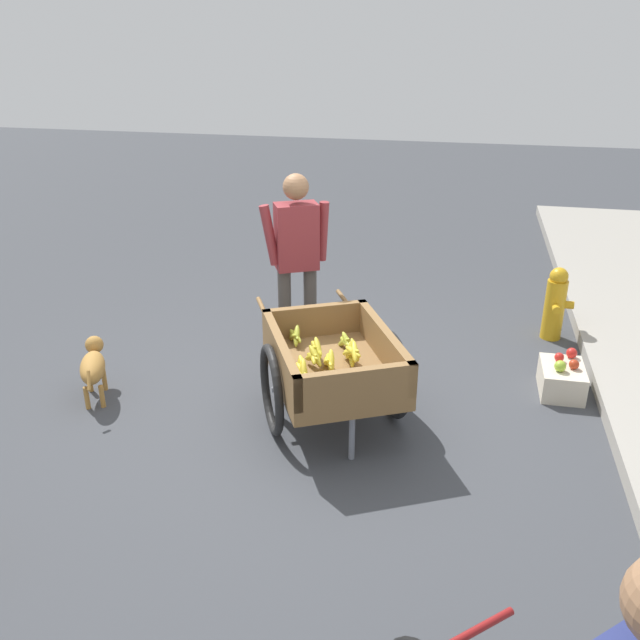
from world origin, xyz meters
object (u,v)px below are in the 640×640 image
fire_hydrant (555,304)px  dog (93,365)px  apple_crate (562,378)px  fruit_cart (333,367)px  vendor_person (297,250)px

fire_hydrant → dog: bearing=-63.1°
apple_crate → dog: bearing=-77.4°
fruit_cart → vendor_person: bearing=-154.4°
dog → vendor_person: bearing=128.3°
fruit_cart → fire_hydrant: 2.44m
fire_hydrant → apple_crate: size_ratio=1.52×
fruit_cart → apple_crate: (-0.76, 1.66, -0.32)m
vendor_person → apple_crate: size_ratio=3.52×
dog → apple_crate: dog is taller
fruit_cart → apple_crate: 1.85m
vendor_person → dog: vendor_person is taller
dog → fire_hydrant: size_ratio=0.93×
vendor_person → fire_hydrant: 2.37m
fruit_cart → dog: bearing=-89.3°
dog → fire_hydrant: bearing=116.9°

